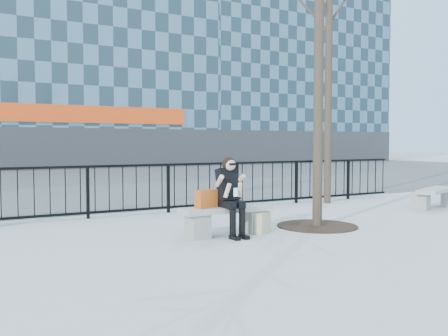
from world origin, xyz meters
TOP-DOWN VIEW (x-y plane):
  - ground at (0.00, 0.00)m, footprint 120.00×120.00m
  - street_surface at (0.00, 15.00)m, footprint 60.00×23.00m
  - railing at (0.00, 3.00)m, footprint 14.00×0.06m
  - building_right at (20.00, 27.00)m, footprint 16.20×10.20m
  - tree_grate at (1.90, -0.10)m, footprint 1.50×1.50m
  - bench_main at (0.00, 0.00)m, footprint 1.65×0.46m
  - bench_second at (6.05, 0.51)m, footprint 1.62×0.45m
  - seated_woman at (0.00, -0.16)m, footprint 0.50×0.64m
  - handbag at (-0.38, 0.02)m, footprint 0.40×0.25m
  - shopping_bag at (0.63, -0.17)m, footprint 0.40×0.33m

SIDE VIEW (x-z plane):
  - ground at x=0.00m, z-range 0.00..0.00m
  - street_surface at x=0.00m, z-range 0.00..0.01m
  - tree_grate at x=1.90m, z-range 0.00..0.02m
  - shopping_bag at x=0.63m, z-range 0.00..0.36m
  - bench_second at x=6.05m, z-range 0.06..0.54m
  - bench_main at x=0.00m, z-range 0.06..0.55m
  - railing at x=0.00m, z-range 0.00..1.11m
  - handbag at x=-0.38m, z-range 0.49..0.79m
  - seated_woman at x=0.00m, z-range 0.00..1.34m
  - building_right at x=20.00m, z-range 0.00..20.60m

